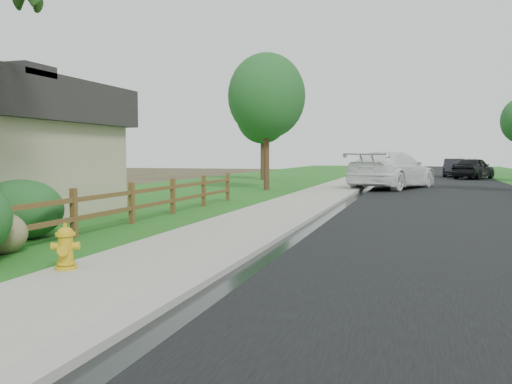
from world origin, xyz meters
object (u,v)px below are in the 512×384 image
(fire_hydrant, at_px, (66,248))
(white_suv, at_px, (392,170))
(dark_car_mid, at_px, (474,168))
(ranch_fence, at_px, (105,206))

(fire_hydrant, height_order, white_suv, white_suv)
(white_suv, relative_size, dark_car_mid, 1.44)
(ranch_fence, xyz_separation_m, white_suv, (5.60, 18.25, 0.36))
(white_suv, xyz_separation_m, dark_car_mid, (5.20, 13.32, -0.18))
(fire_hydrant, relative_size, white_suv, 0.10)
(white_suv, height_order, dark_car_mid, white_suv)
(dark_car_mid, bearing_deg, fire_hydrant, 100.68)
(ranch_fence, distance_m, dark_car_mid, 33.37)
(white_suv, bearing_deg, ranch_fence, 93.80)
(ranch_fence, height_order, fire_hydrant, ranch_fence)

